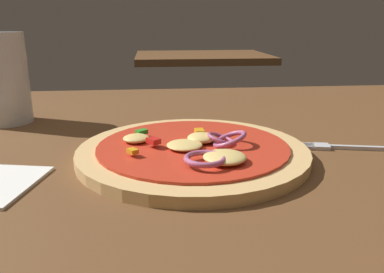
# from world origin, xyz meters

# --- Properties ---
(dining_table) EXTENTS (1.23, 0.99, 0.03)m
(dining_table) POSITION_xyz_m (0.00, 0.00, 0.02)
(dining_table) COLOR brown
(dining_table) RESTS_ON ground
(pizza) EXTENTS (0.27, 0.27, 0.03)m
(pizza) POSITION_xyz_m (0.05, 0.01, 0.04)
(pizza) COLOR tan
(pizza) RESTS_ON dining_table
(fork) EXTENTS (0.18, 0.05, 0.01)m
(fork) POSITION_xyz_m (0.25, 0.02, 0.03)
(fork) COLOR silver
(fork) RESTS_ON dining_table
(beer_glass) EXTENTS (0.08, 0.08, 0.14)m
(beer_glass) POSITION_xyz_m (-0.23, 0.21, 0.09)
(beer_glass) COLOR silver
(beer_glass) RESTS_ON dining_table
(background_table) EXTENTS (0.63, 0.49, 0.03)m
(background_table) POSITION_xyz_m (0.25, 1.47, 0.02)
(background_table) COLOR brown
(background_table) RESTS_ON ground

